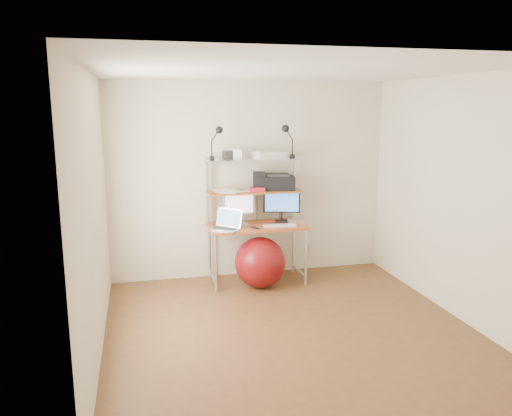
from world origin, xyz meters
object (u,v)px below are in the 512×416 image
Objects in this scene: printer at (277,182)px; exercise_ball at (260,262)px; monitor_silver at (239,205)px; monitor_black at (282,203)px; laptop at (227,225)px.

printer is 0.76× the size of exercise_ball.
exercise_ball is at bearing -67.76° from monitor_silver.
monitor_silver is 0.76m from exercise_ball.
exercise_ball is at bearing -124.12° from monitor_black.
printer reaches higher than exercise_ball.
monitor_black is at bearing 39.80° from exercise_ball.
monitor_silver is 0.57m from printer.
monitor_silver is at bearing -161.92° from monitor_black.
printer is at bearing 47.42° from exercise_ball.
exercise_ball is (-0.35, -0.29, -0.66)m from monitor_black.
laptop is 0.93× the size of printer.
exercise_ball is (-0.31, -0.33, -0.93)m from printer.
printer is (0.69, 0.26, 0.45)m from laptop.
monitor_silver is 0.99× the size of printer.
monitor_silver is at bearing 126.19° from exercise_ball.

